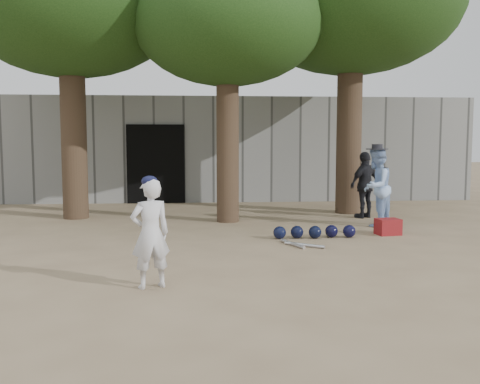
{
  "coord_description": "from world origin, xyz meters",
  "views": [
    {
      "loc": [
        -0.08,
        -7.27,
        1.75
      ],
      "look_at": [
        0.6,
        1.0,
        0.95
      ],
      "focal_mm": 40.0,
      "sensor_mm": 36.0,
      "label": 1
    }
  ],
  "objects": [
    {
      "name": "red_bag",
      "position": [
        3.48,
        2.32,
        0.15
      ],
      "size": [
        0.47,
        0.38,
        0.3
      ],
      "primitive_type": "cube",
      "rotation": [
        0.0,
        0.0,
        0.16
      ],
      "color": "maroon",
      "rests_on": "ground"
    },
    {
      "name": "spectator_blue",
      "position": [
        3.59,
        3.34,
        0.8
      ],
      "size": [
        0.97,
        0.99,
        1.61
      ],
      "primitive_type": "imported",
      "rotation": [
        0.0,
        0.0,
        4.02
      ],
      "color": "#98B9EB",
      "rests_on": "ground"
    },
    {
      "name": "ground",
      "position": [
        0.0,
        0.0,
        0.0
      ],
      "size": [
        70.0,
        70.0,
        0.0
      ],
      "primitive_type": "plane",
      "color": "#937C5E",
      "rests_on": "ground"
    },
    {
      "name": "back_building",
      "position": [
        -0.0,
        10.33,
        1.5
      ],
      "size": [
        16.0,
        5.24,
        3.0
      ],
      "color": "gray",
      "rests_on": "ground"
    },
    {
      "name": "helmet_row",
      "position": [
        2.04,
        2.08,
        0.12
      ],
      "size": [
        1.51,
        0.3,
        0.23
      ],
      "color": "black",
      "rests_on": "ground"
    },
    {
      "name": "bat_pile",
      "position": [
        1.61,
        1.39,
        0.03
      ],
      "size": [
        0.64,
        0.71,
        0.06
      ],
      "color": "silver",
      "rests_on": "ground"
    },
    {
      "name": "tree_row",
      "position": [
        0.74,
        5.02,
        4.69
      ],
      "size": [
        11.4,
        5.8,
        6.69
      ],
      "color": "brown",
      "rests_on": "ground"
    },
    {
      "name": "spectator_dark",
      "position": [
        3.74,
        4.51,
        0.75
      ],
      "size": [
        0.95,
        0.76,
        1.5
      ],
      "primitive_type": "imported",
      "rotation": [
        0.0,
        0.0,
        3.66
      ],
      "color": "black",
      "rests_on": "ground"
    },
    {
      "name": "boy_player",
      "position": [
        -0.63,
        -0.96,
        0.65
      ],
      "size": [
        0.56,
        0.46,
        1.3
      ],
      "primitive_type": "imported",
      "rotation": [
        0.0,
        0.0,
        3.52
      ],
      "color": "silver",
      "rests_on": "ground"
    }
  ]
}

